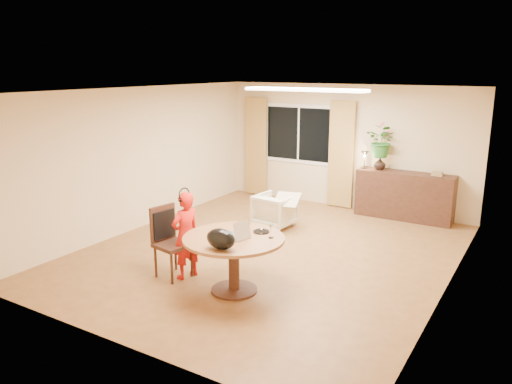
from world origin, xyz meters
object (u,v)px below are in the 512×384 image
armchair (275,210)px  sideboard (404,196)px  dining_table (234,249)px  child (186,235)px  dining_chair (173,243)px

armchair → sideboard: bearing=-133.0°
dining_table → sideboard: (1.05, 4.50, -0.14)m
child → sideboard: child is taller
dining_chair → armchair: bearing=98.5°
dining_chair → child: 0.22m
sideboard → dining_chair: bearing=-114.3°
dining_chair → sideboard: dining_chair is taller
dining_table → dining_chair: dining_chair is taller
dining_chair → armchair: dining_chair is taller
child → armchair: (-0.05, 2.71, -0.32)m
child → dining_chair: bearing=-47.9°
sideboard → child: bearing=-113.0°
dining_table → dining_chair: size_ratio=1.32×
child → armchair: child is taller
dining_table → armchair: (-0.90, 2.74, -0.29)m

